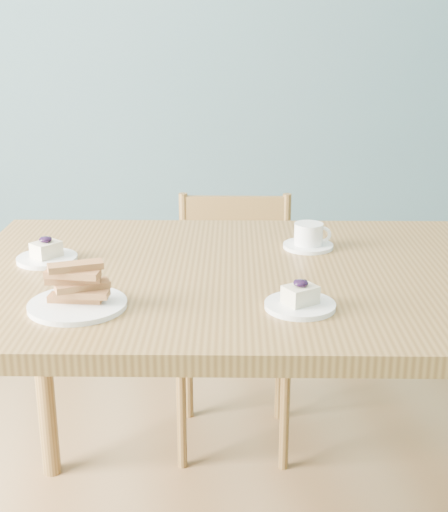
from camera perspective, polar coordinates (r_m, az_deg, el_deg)
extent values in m
cube|color=#659198|center=(4.01, -4.72, 17.97)|extent=(5.00, 0.01, 2.70)
cube|color=olive|center=(1.68, 4.96, -1.93)|extent=(1.68, 1.16, 0.04)
cylinder|color=olive|center=(2.26, -14.30, -8.28)|extent=(0.06, 0.06, 0.78)
cube|color=olive|center=(2.35, 0.79, -6.52)|extent=(0.45, 0.43, 0.04)
cylinder|color=olive|center=(2.32, -3.41, -12.65)|extent=(0.03, 0.03, 0.37)
cylinder|color=olive|center=(2.32, 4.87, -12.73)|extent=(0.03, 0.03, 0.37)
cylinder|color=olive|center=(2.59, -2.85, -9.12)|extent=(0.03, 0.03, 0.37)
cylinder|color=olive|center=(2.58, 4.48, -9.19)|extent=(0.03, 0.03, 0.37)
cylinder|color=olive|center=(2.43, -3.21, 0.13)|extent=(0.03, 0.03, 0.43)
cylinder|color=olive|center=(2.42, 4.94, 0.06)|extent=(0.03, 0.03, 0.43)
cube|color=olive|center=(2.38, 0.88, 2.89)|extent=(0.32, 0.09, 0.16)
cylinder|color=olive|center=(2.45, -1.06, -1.80)|extent=(0.01, 0.01, 0.25)
cylinder|color=olive|center=(2.45, 0.85, -1.82)|extent=(0.01, 0.01, 0.25)
cylinder|color=olive|center=(2.45, 2.76, -1.83)|extent=(0.01, 0.01, 0.25)
cylinder|color=white|center=(1.46, 6.10, -3.95)|extent=(0.15, 0.15, 0.01)
cube|color=beige|center=(1.46, 6.13, -3.09)|extent=(0.08, 0.07, 0.04)
ellipsoid|color=black|center=(1.45, 6.16, -2.16)|extent=(0.03, 0.03, 0.01)
sphere|color=black|center=(1.45, 6.47, -2.11)|extent=(0.01, 0.01, 0.01)
sphere|color=black|center=(1.45, 5.82, -2.12)|extent=(0.01, 0.01, 0.01)
sphere|color=black|center=(1.44, 6.36, -2.29)|extent=(0.01, 0.01, 0.01)
cylinder|color=white|center=(1.79, -13.97, -0.20)|extent=(0.15, 0.15, 0.01)
cube|color=beige|center=(1.78, -14.03, 0.52)|extent=(0.08, 0.08, 0.04)
ellipsoid|color=black|center=(1.77, -14.09, 1.30)|extent=(0.03, 0.03, 0.01)
sphere|color=black|center=(1.78, -13.79, 1.33)|extent=(0.01, 0.01, 0.01)
sphere|color=black|center=(1.78, -14.32, 1.32)|extent=(0.01, 0.01, 0.01)
sphere|color=black|center=(1.77, -14.02, 1.20)|extent=(0.01, 0.01, 0.01)
cylinder|color=white|center=(1.85, 6.74, 0.81)|extent=(0.13, 0.13, 0.01)
cylinder|color=white|center=(1.84, 6.78, 1.77)|extent=(0.09, 0.09, 0.06)
cylinder|color=#9B7645|center=(1.83, 6.80, 2.43)|extent=(0.06, 0.06, 0.00)
torus|color=white|center=(1.84, 7.93, 1.72)|extent=(0.04, 0.02, 0.04)
cylinder|color=white|center=(1.49, -11.64, -3.85)|extent=(0.20, 0.20, 0.01)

